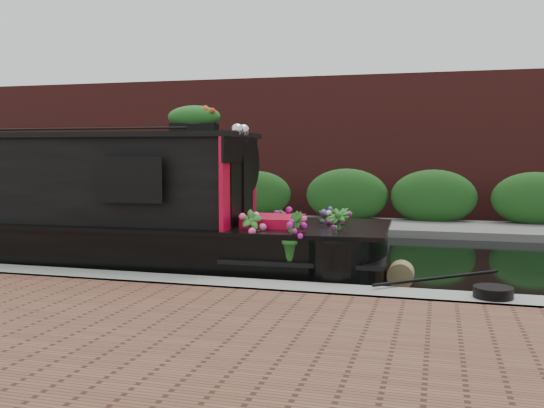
# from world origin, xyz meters

# --- Properties ---
(ground) EXTENTS (80.00, 80.00, 0.00)m
(ground) POSITION_xyz_m (0.00, 0.00, 0.00)
(ground) COLOR black
(ground) RESTS_ON ground
(near_bank_coping) EXTENTS (40.00, 0.60, 0.50)m
(near_bank_coping) POSITION_xyz_m (0.00, -3.30, 0.00)
(near_bank_coping) COLOR gray
(near_bank_coping) RESTS_ON ground
(far_bank_path) EXTENTS (40.00, 2.40, 0.34)m
(far_bank_path) POSITION_xyz_m (0.00, 4.20, 0.00)
(far_bank_path) COLOR #62615D
(far_bank_path) RESTS_ON ground
(far_hedge) EXTENTS (40.00, 1.10, 2.80)m
(far_hedge) POSITION_xyz_m (0.00, 5.10, 0.00)
(far_hedge) COLOR #1C4B19
(far_hedge) RESTS_ON ground
(far_brick_wall) EXTENTS (40.00, 1.00, 8.00)m
(far_brick_wall) POSITION_xyz_m (0.00, 7.20, 0.00)
(far_brick_wall) COLOR #58201E
(far_brick_wall) RESTS_ON ground
(narrowboat) EXTENTS (11.95, 2.51, 2.78)m
(narrowboat) POSITION_xyz_m (-2.39, -1.89, 0.83)
(narrowboat) COLOR black
(narrowboat) RESTS_ON ground
(rope_fender) EXTENTS (0.36, 0.35, 0.36)m
(rope_fender) POSITION_xyz_m (4.03, -1.89, 0.18)
(rope_fender) COLOR olive
(rope_fender) RESTS_ON ground
(coiled_mooring_rope) EXTENTS (0.44, 0.44, 0.12)m
(coiled_mooring_rope) POSITION_xyz_m (5.12, -3.24, 0.31)
(coiled_mooring_rope) COLOR black
(coiled_mooring_rope) RESTS_ON near_bank_coping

